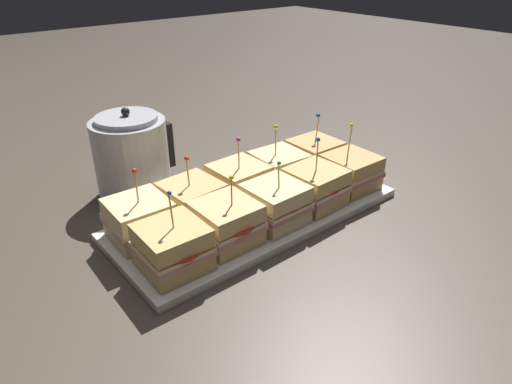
% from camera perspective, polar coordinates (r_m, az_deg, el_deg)
% --- Properties ---
extents(ground_plane, '(6.00, 6.00, 0.00)m').
position_cam_1_polar(ground_plane, '(1.05, 0.00, -3.08)').
color(ground_plane, '#4C4238').
extents(serving_platter, '(0.66, 0.28, 0.02)m').
position_cam_1_polar(serving_platter, '(1.04, 0.00, -2.66)').
color(serving_platter, white).
rests_on(serving_platter, ground_plane).
extents(sandwich_front_far_left, '(0.12, 0.12, 0.16)m').
position_cam_1_polar(sandwich_front_far_left, '(0.85, -10.36, -6.87)').
color(sandwich_front_far_left, tan).
rests_on(sandwich_front_far_left, serving_platter).
extents(sandwich_front_left, '(0.12, 0.12, 0.15)m').
position_cam_1_polar(sandwich_front_left, '(0.91, -3.73, -3.93)').
color(sandwich_front_left, '#DBB77A').
rests_on(sandwich_front_left, serving_platter).
extents(sandwich_front_center, '(0.12, 0.12, 0.15)m').
position_cam_1_polar(sandwich_front_center, '(0.97, 2.55, -1.47)').
color(sandwich_front_center, beige).
rests_on(sandwich_front_center, serving_platter).
extents(sandwich_front_right, '(0.12, 0.12, 0.17)m').
position_cam_1_polar(sandwich_front_right, '(1.05, 7.44, 0.63)').
color(sandwich_front_right, tan).
rests_on(sandwich_front_right, serving_platter).
extents(sandwich_front_far_right, '(0.12, 0.12, 0.17)m').
position_cam_1_polar(sandwich_front_far_right, '(1.14, 11.74, 2.49)').
color(sandwich_front_far_right, tan).
rests_on(sandwich_front_far_right, serving_platter).
extents(sandwich_back_far_left, '(0.12, 0.12, 0.16)m').
position_cam_1_polar(sandwich_back_far_left, '(0.95, -14.38, -3.34)').
color(sandwich_back_far_left, beige).
rests_on(sandwich_back_far_left, serving_platter).
extents(sandwich_back_left, '(0.13, 0.13, 0.15)m').
position_cam_1_polar(sandwich_back_left, '(1.00, -8.02, -1.10)').
color(sandwich_back_left, tan).
rests_on(sandwich_back_left, serving_platter).
extents(sandwich_back_center, '(0.12, 0.12, 0.16)m').
position_cam_1_polar(sandwich_back_center, '(1.06, -2.17, 1.11)').
color(sandwich_back_center, '#DBB77A').
rests_on(sandwich_back_center, serving_platter).
extents(sandwich_back_right, '(0.13, 0.13, 0.16)m').
position_cam_1_polar(sandwich_back_right, '(1.13, 2.88, 2.92)').
color(sandwich_back_right, beige).
rests_on(sandwich_back_right, serving_platter).
extents(sandwich_back_far_right, '(0.12, 0.12, 0.16)m').
position_cam_1_polar(sandwich_back_far_right, '(1.21, 7.34, 4.50)').
color(sandwich_back_far_right, tan).
rests_on(sandwich_back_far_right, serving_platter).
extents(kettle_steel, '(0.20, 0.18, 0.22)m').
position_cam_1_polar(kettle_steel, '(1.14, -15.24, 4.27)').
color(kettle_steel, '#B7BABF').
rests_on(kettle_steel, ground_plane).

